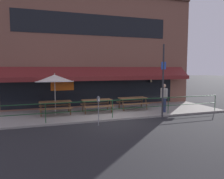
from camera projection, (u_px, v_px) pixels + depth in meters
ground_plane at (114, 121)px, 11.49m from camera, size 120.00×120.00×0.00m
patio_deck at (104, 113)px, 13.37m from camera, size 15.00×4.00×0.10m
restaurant_building at (94, 50)px, 15.09m from camera, size 15.00×1.60×8.07m
patio_railing at (112, 105)px, 11.69m from camera, size 13.84×0.04×0.97m
picnic_table_left at (55, 104)px, 12.52m from camera, size 1.80×1.42×0.76m
picnic_table_centre at (97, 102)px, 13.21m from camera, size 1.80×1.42×0.76m
picnic_table_right at (133, 100)px, 14.14m from camera, size 1.80×1.42×0.76m
patio_umbrella_left at (55, 79)px, 12.35m from camera, size 2.14×2.14×2.38m
pedestrian_walking at (164, 96)px, 13.28m from camera, size 0.26×0.62×1.71m
parking_meter_near at (98, 102)px, 10.49m from camera, size 0.15×0.16×1.42m
street_sign_pole at (163, 81)px, 11.68m from camera, size 0.28×0.09×4.03m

